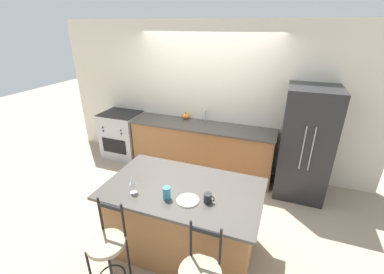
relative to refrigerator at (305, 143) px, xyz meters
name	(u,v)px	position (x,y,z in m)	size (l,w,h in m)	color
ground_plane	(195,179)	(-1.75, -0.27, -0.90)	(18.00, 18.00, 0.00)	tan
wall_back	(208,98)	(-1.75, 0.41, 0.45)	(6.00, 0.07, 2.70)	beige
back_counter	(202,148)	(-1.75, 0.09, -0.43)	(2.65, 0.66, 0.94)	#936038
sink_faucet	(205,114)	(-1.75, 0.29, 0.18)	(0.02, 0.13, 0.22)	#ADAFB5
kitchen_island	(183,218)	(-1.35, -1.80, -0.44)	(1.79, 1.06, 0.91)	#936038
refrigerator	(305,143)	(0.00, 0.00, 0.00)	(0.75, 0.80, 1.79)	#232326
oven_range	(123,135)	(-3.50, 0.07, -0.41)	(0.76, 0.65, 0.96)	#B7B7BC
bar_stool_near	(108,251)	(-1.83, -2.59, -0.34)	(0.37, 0.37, 1.08)	black
dinner_plate	(188,200)	(-1.20, -2.00, 0.02)	(0.24, 0.24, 0.02)	beige
wine_glass	(133,181)	(-1.82, -2.08, 0.16)	(0.08, 0.08, 0.21)	white
coffee_mug	(208,198)	(-1.00, -1.94, 0.06)	(0.12, 0.09, 0.10)	#232326
tumbler_cup	(167,193)	(-1.43, -2.04, 0.08)	(0.08, 0.08, 0.14)	teal
pumpkin_decoration	(186,116)	(-2.15, 0.29, 0.09)	(0.14, 0.14, 0.13)	orange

